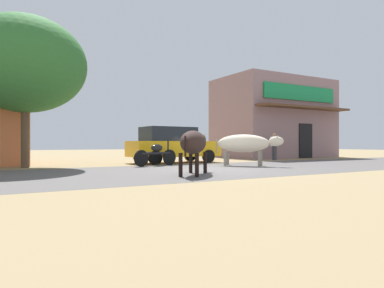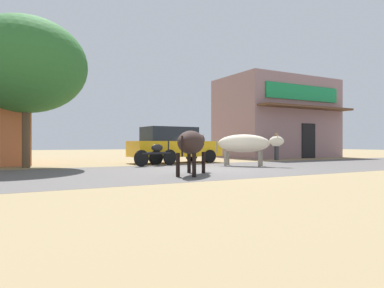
# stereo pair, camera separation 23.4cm
# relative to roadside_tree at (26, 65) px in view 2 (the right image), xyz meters

# --- Properties ---
(ground) EXTENTS (80.00, 80.00, 0.00)m
(ground) POSITION_rel_roadside_tree_xyz_m (5.40, -4.02, -3.78)
(ground) COLOR #917B56
(asphalt_road) EXTENTS (72.00, 6.17, 0.00)m
(asphalt_road) POSITION_rel_roadside_tree_xyz_m (5.40, -4.02, -3.78)
(asphalt_road) COLOR #55514F
(asphalt_road) RESTS_ON ground
(storefront_right_club) EXTENTS (7.24, 5.45, 5.04)m
(storefront_right_club) POSITION_rel_roadside_tree_xyz_m (15.02, 3.08, -1.25)
(storefront_right_club) COLOR gray
(storefront_right_club) RESTS_ON ground
(roadside_tree) EXTENTS (4.39, 4.39, 5.54)m
(roadside_tree) POSITION_rel_roadside_tree_xyz_m (0.00, 0.00, 0.00)
(roadside_tree) COLOR brown
(roadside_tree) RESTS_ON ground
(parked_hatchback_car) EXTENTS (4.26, 1.93, 1.64)m
(parked_hatchback_car) POSITION_rel_roadside_tree_xyz_m (6.14, 0.24, -2.94)
(parked_hatchback_car) COLOR gold
(parked_hatchback_car) RESTS_ON ground
(parked_motorcycle) EXTENTS (2.02, 0.60, 1.07)m
(parked_motorcycle) POSITION_rel_roadside_tree_xyz_m (4.65, -1.32, -3.30)
(parked_motorcycle) COLOR black
(parked_motorcycle) RESTS_ON ground
(cow_near_brown) EXTENTS (2.00, 2.15, 1.26)m
(cow_near_brown) POSITION_rel_roadside_tree_xyz_m (4.01, -5.43, -2.87)
(cow_near_brown) COLOR #2F211E
(cow_near_brown) RESTS_ON ground
(cow_far_dark) EXTENTS (2.02, 2.29, 1.25)m
(cow_far_dark) POSITION_rel_roadside_tree_xyz_m (7.65, -3.17, -2.89)
(cow_far_dark) COLOR beige
(cow_far_dark) RESTS_ON ground
(pedestrian_by_shop) EXTENTS (0.47, 0.61, 1.48)m
(pedestrian_by_shop) POSITION_rel_roadside_tree_xyz_m (12.06, -0.13, -2.92)
(pedestrian_by_shop) COLOR #3F3F47
(pedestrian_by_shop) RESTS_ON ground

